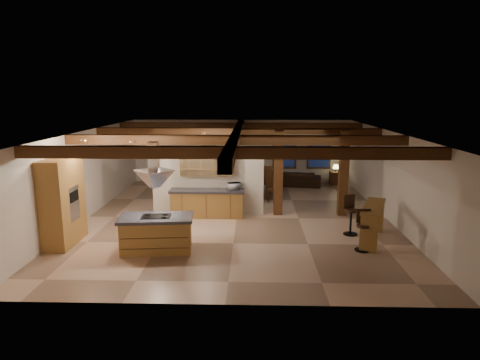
# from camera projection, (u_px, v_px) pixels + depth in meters

# --- Properties ---
(ground) EXTENTS (12.00, 12.00, 0.00)m
(ground) POSITION_uv_depth(u_px,v_px,m) (237.00, 218.00, 14.34)
(ground) COLOR tan
(ground) RESTS_ON ground
(room_walls) EXTENTS (12.00, 12.00, 12.00)m
(room_walls) POSITION_uv_depth(u_px,v_px,m) (237.00, 166.00, 13.98)
(room_walls) COLOR beige
(room_walls) RESTS_ON ground
(ceiling_beams) EXTENTS (10.00, 12.00, 0.28)m
(ceiling_beams) POSITION_uv_depth(u_px,v_px,m) (237.00, 136.00, 13.78)
(ceiling_beams) COLOR #3F210F
(ceiling_beams) RESTS_ON room_walls
(timber_posts) EXTENTS (2.50, 0.30, 2.90)m
(timber_posts) POSITION_uv_depth(u_px,v_px,m) (311.00, 164.00, 14.40)
(timber_posts) COLOR #3F210F
(timber_posts) RESTS_ON ground
(partition_wall) EXTENTS (3.80, 0.18, 2.20)m
(partition_wall) POSITION_uv_depth(u_px,v_px,m) (208.00, 183.00, 14.63)
(partition_wall) COLOR beige
(partition_wall) RESTS_ON ground
(pantry_cabinet) EXTENTS (0.67, 1.60, 2.40)m
(pantry_cabinet) POSITION_uv_depth(u_px,v_px,m) (63.00, 201.00, 11.68)
(pantry_cabinet) COLOR olive
(pantry_cabinet) RESTS_ON ground
(back_counter) EXTENTS (2.50, 0.66, 0.94)m
(back_counter) POSITION_uv_depth(u_px,v_px,m) (207.00, 203.00, 14.38)
(back_counter) COLOR olive
(back_counter) RESTS_ON ground
(upper_display_cabinet) EXTENTS (1.80, 0.36, 0.95)m
(upper_display_cabinet) POSITION_uv_depth(u_px,v_px,m) (207.00, 162.00, 14.30)
(upper_display_cabinet) COLOR olive
(upper_display_cabinet) RESTS_ON partition_wall
(range_hood) EXTENTS (1.10, 1.10, 1.40)m
(range_hood) POSITION_uv_depth(u_px,v_px,m) (155.00, 185.00, 11.01)
(range_hood) COLOR silver
(range_hood) RESTS_ON room_walls
(back_windows) EXTENTS (2.70, 0.07, 1.70)m
(back_windows) POSITION_uv_depth(u_px,v_px,m) (302.00, 150.00, 19.76)
(back_windows) COLOR #3F210F
(back_windows) RESTS_ON room_walls
(framed_art) EXTENTS (0.65, 0.05, 0.85)m
(framed_art) POSITION_uv_depth(u_px,v_px,m) (209.00, 146.00, 19.85)
(framed_art) COLOR #3F210F
(framed_art) RESTS_ON room_walls
(recessed_cans) EXTENTS (3.16, 2.46, 0.03)m
(recessed_cans) POSITION_uv_depth(u_px,v_px,m) (144.00, 138.00, 11.94)
(recessed_cans) COLOR silver
(recessed_cans) RESTS_ON room_walls
(kitchen_island) EXTENTS (2.01, 1.21, 0.95)m
(kitchen_island) POSITION_uv_depth(u_px,v_px,m) (157.00, 233.00, 11.27)
(kitchen_island) COLOR olive
(kitchen_island) RESTS_ON ground
(dining_table) EXTENTS (2.06, 1.39, 0.67)m
(dining_table) POSITION_uv_depth(u_px,v_px,m) (252.00, 189.00, 17.08)
(dining_table) COLOR #3C190F
(dining_table) RESTS_ON ground
(sofa) EXTENTS (2.37, 1.21, 0.66)m
(sofa) POSITION_uv_depth(u_px,v_px,m) (295.00, 179.00, 19.23)
(sofa) COLOR black
(sofa) RESTS_ON ground
(microwave) EXTENTS (0.50, 0.42, 0.24)m
(microwave) POSITION_uv_depth(u_px,v_px,m) (234.00, 186.00, 14.23)
(microwave) COLOR #B6B6BB
(microwave) RESTS_ON back_counter
(bar_counter) EXTENTS (1.18, 2.04, 1.05)m
(bar_counter) POSITION_uv_depth(u_px,v_px,m) (373.00, 217.00, 11.94)
(bar_counter) COLOR olive
(bar_counter) RESTS_ON ground
(side_table) EXTENTS (0.52, 0.52, 0.60)m
(side_table) POSITION_uv_depth(u_px,v_px,m) (335.00, 178.00, 19.48)
(side_table) COLOR #3F210F
(side_table) RESTS_ON ground
(table_lamp) EXTENTS (0.27, 0.27, 0.32)m
(table_lamp) POSITION_uv_depth(u_px,v_px,m) (336.00, 167.00, 19.38)
(table_lamp) COLOR black
(table_lamp) RESTS_ON side_table
(bar_stool_a) EXTENTS (0.38, 0.39, 1.10)m
(bar_stool_a) POSITION_uv_depth(u_px,v_px,m) (363.00, 230.00, 11.28)
(bar_stool_a) COLOR black
(bar_stool_a) RESTS_ON ground
(bar_stool_b) EXTENTS (0.38, 0.38, 1.09)m
(bar_stool_b) POSITION_uv_depth(u_px,v_px,m) (365.00, 230.00, 11.32)
(bar_stool_b) COLOR black
(bar_stool_b) RESTS_ON ground
(bar_stool_c) EXTENTS (0.42, 0.44, 1.17)m
(bar_stool_c) POSITION_uv_depth(u_px,v_px,m) (350.00, 215.00, 12.56)
(bar_stool_c) COLOR black
(bar_stool_c) RESTS_ON ground
(dining_chairs) EXTENTS (2.06, 2.06, 1.19)m
(dining_chairs) POSITION_uv_depth(u_px,v_px,m) (252.00, 183.00, 17.03)
(dining_chairs) COLOR #3F210F
(dining_chairs) RESTS_ON ground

